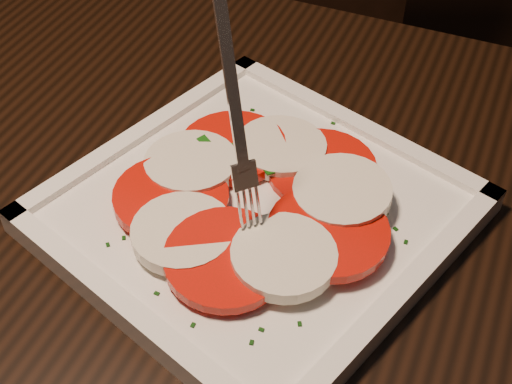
{
  "coord_description": "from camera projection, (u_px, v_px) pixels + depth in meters",
  "views": [
    {
      "loc": [
        0.26,
        -0.54,
        1.14
      ],
      "look_at": [
        0.16,
        -0.19,
        0.78
      ],
      "focal_mm": 50.0,
      "sensor_mm": 36.0,
      "label": 1
    }
  ],
  "objects": [
    {
      "name": "table",
      "position": [
        119.0,
        352.0,
        0.57
      ],
      "size": [
        1.27,
        0.91,
        0.75
      ],
      "rotation": [
        0.0,
        0.0,
        -0.1
      ],
      "color": "black",
      "rests_on": "ground"
    },
    {
      "name": "chair",
      "position": [
        279.0,
        33.0,
        1.11
      ],
      "size": [
        0.53,
        0.53,
        0.93
      ],
      "rotation": [
        0.0,
        0.0,
        0.3
      ],
      "color": "black",
      "rests_on": "ground"
    },
    {
      "name": "plate",
      "position": [
        256.0,
        214.0,
        0.53
      ],
      "size": [
        0.35,
        0.35,
        0.01
      ],
      "primitive_type": "cube",
      "rotation": [
        0.0,
        0.0,
        -0.42
      ],
      "color": "white",
      "rests_on": "table"
    },
    {
      "name": "caprese_salad",
      "position": [
        256.0,
        197.0,
        0.52
      ],
      "size": [
        0.21,
        0.23,
        0.02
      ],
      "color": "red",
      "rests_on": "plate"
    },
    {
      "name": "fork",
      "position": [
        233.0,
        114.0,
        0.45
      ],
      "size": [
        0.05,
        0.05,
        0.15
      ],
      "primitive_type": null,
      "rotation": [
        0.0,
        0.0,
        0.71
      ],
      "color": "white",
      "rests_on": "caprese_salad"
    }
  ]
}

